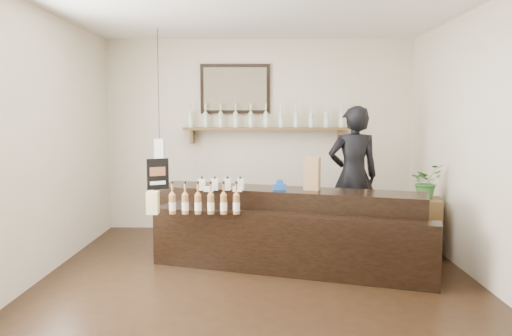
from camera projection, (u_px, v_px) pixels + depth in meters
name	position (u px, v px, depth m)	size (l,w,h in m)	color
ground	(258.00, 283.00, 5.06)	(5.00, 5.00, 0.00)	black
room_shell	(258.00, 114.00, 4.88)	(5.00, 5.00, 5.00)	beige
back_wall_decor	(248.00, 111.00, 7.24)	(2.66, 0.96, 1.69)	brown
counter	(285.00, 231.00, 5.60)	(3.10, 1.72, 1.01)	black
promo_sign	(158.00, 174.00, 5.62)	(0.23, 0.13, 0.35)	black
paper_bag	(312.00, 174.00, 5.57)	(0.20, 0.17, 0.37)	#9C724B
tape_dispenser	(280.00, 186.00, 5.59)	(0.15, 0.07, 0.12)	blue
side_cabinet	(424.00, 227.00, 6.00)	(0.45, 0.55, 0.71)	brown
potted_plant	(426.00, 181.00, 5.94)	(0.37, 0.32, 0.41)	#326A2A
shopkeeper	(353.00, 167.00, 6.48)	(0.75, 0.49, 2.05)	black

